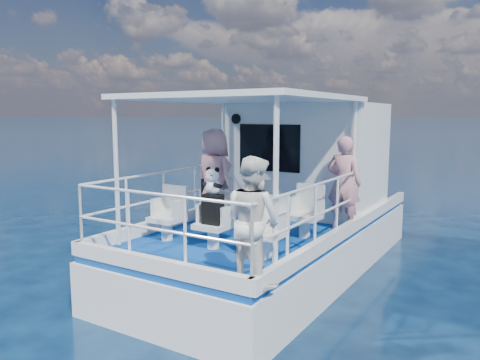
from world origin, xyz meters
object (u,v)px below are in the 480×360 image
object	(u,v)px
backpack_center	(213,209)
panda	(213,181)
passenger_stbd_aft	(253,221)
passenger_port_fwd	(214,178)

from	to	relation	value
backpack_center	panda	xyz separation A→B (m)	(-0.01, 0.02, 0.42)
passenger_stbd_aft	backpack_center	world-z (taller)	passenger_stbd_aft
passenger_port_fwd	passenger_stbd_aft	size ratio (longest dim) A/B	1.15
backpack_center	panda	world-z (taller)	panda
passenger_stbd_aft	panda	world-z (taller)	passenger_stbd_aft
passenger_stbd_aft	panda	distance (m)	1.57
passenger_port_fwd	backpack_center	distance (m)	1.53
backpack_center	passenger_stbd_aft	bearing A→B (deg)	-37.33
passenger_port_fwd	passenger_stbd_aft	xyz separation A→B (m)	(2.06, -2.18, -0.11)
passenger_port_fwd	panda	size ratio (longest dim) A/B	4.41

